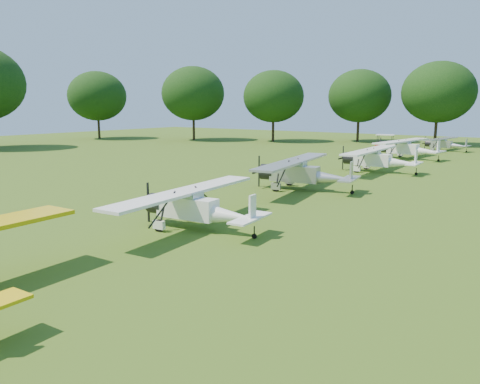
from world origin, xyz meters
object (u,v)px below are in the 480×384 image
object	(u,v)px
golf_cart	(384,145)
aircraft_7	(445,143)
aircraft_4	(302,171)
aircraft_5	(377,158)
aircraft_6	(407,147)
aircraft_3	(195,205)

from	to	relation	value
golf_cart	aircraft_7	bearing A→B (deg)	13.35
aircraft_4	golf_cart	bearing A→B (deg)	89.95
aircraft_5	aircraft_6	size ratio (longest dim) A/B	0.98
aircraft_4	golf_cart	xyz separation A→B (m)	(-5.74, 35.04, -0.67)
aircraft_4	aircraft_7	bearing A→B (deg)	78.37
aircraft_5	aircraft_6	xyz separation A→B (m)	(-0.95, 12.82, 0.02)
aircraft_5	aircraft_6	world-z (taller)	aircraft_6
golf_cart	aircraft_6	bearing A→B (deg)	-67.79
aircraft_3	aircraft_7	distance (m)	51.01
aircraft_3	aircraft_6	xyz separation A→B (m)	(-0.74, 38.21, 0.11)
aircraft_5	aircraft_6	distance (m)	12.85
aircraft_3	golf_cart	bearing A→B (deg)	92.64
aircraft_5	aircraft_4	bearing A→B (deg)	-97.43
aircraft_4	aircraft_5	bearing A→B (deg)	75.21
aircraft_3	aircraft_4	distance (m)	12.99
aircraft_6	aircraft_7	size ratio (longest dim) A/B	1.25
aircraft_4	golf_cart	world-z (taller)	aircraft_4
aircraft_3	aircraft_7	bearing A→B (deg)	84.07
aircraft_3	golf_cart	distance (m)	48.47
aircraft_6	golf_cart	world-z (taller)	aircraft_6
aircraft_3	golf_cart	xyz separation A→B (m)	(-6.72, 47.99, -0.53)
aircraft_4	aircraft_6	size ratio (longest dim) A/B	1.02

